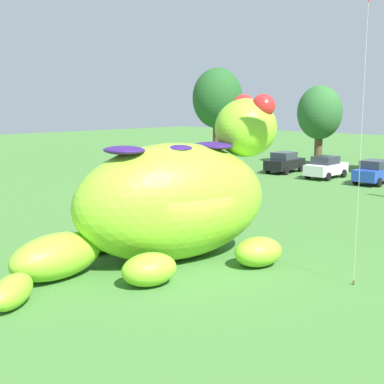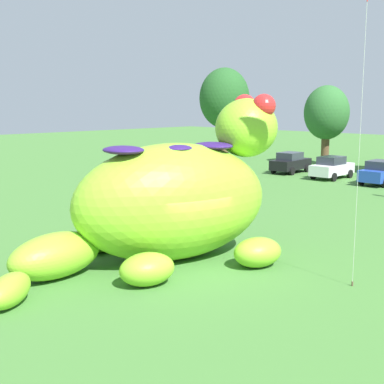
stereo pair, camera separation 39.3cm
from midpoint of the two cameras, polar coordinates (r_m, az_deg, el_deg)
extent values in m
plane|color=#427533|center=(19.02, 0.54, -8.15)|extent=(160.00, 160.00, 0.00)
ellipsoid|color=#8CD12D|center=(19.66, -1.48, -1.04)|extent=(5.75, 8.46, 4.34)
ellipsoid|color=#8CD12D|center=(21.10, 6.40, 6.84)|extent=(2.87, 3.03, 2.29)
sphere|color=red|center=(21.79, 6.18, 9.19)|extent=(0.92, 0.92, 0.92)
sphere|color=red|center=(20.79, 8.25, 9.13)|extent=(0.92, 0.92, 0.92)
ellipsoid|color=navy|center=(20.27, 2.83, 4.97)|extent=(2.04, 1.80, 0.29)
ellipsoid|color=navy|center=(19.39, -1.51, 4.77)|extent=(2.04, 1.80, 0.29)
ellipsoid|color=navy|center=(18.55, -6.77, 4.49)|extent=(2.04, 1.80, 0.29)
ellipsoid|color=#8CD12D|center=(23.07, 0.32, -3.60)|extent=(1.77, 2.14, 1.06)
ellipsoid|color=#8CD12D|center=(19.19, 7.63, -6.42)|extent=(1.77, 2.14, 1.06)
ellipsoid|color=#8CD12D|center=(21.14, -9.44, -4.97)|extent=(1.77, 2.14, 1.06)
ellipsoid|color=#8CD12D|center=(17.21, -4.18, -8.26)|extent=(1.77, 2.14, 1.06)
ellipsoid|color=#8CD12D|center=(18.35, -13.82, -6.62)|extent=(2.02, 3.61, 1.52)
ellipsoid|color=#8CD12D|center=(16.32, -18.35, -9.98)|extent=(1.93, 2.15, 0.93)
cube|color=black|center=(45.05, 10.78, 2.95)|extent=(2.03, 4.23, 0.80)
cube|color=#2D333D|center=(44.85, 10.71, 3.82)|extent=(1.65, 2.08, 0.60)
cylinder|color=black|center=(46.61, 10.63, 2.68)|extent=(0.29, 0.66, 0.64)
cylinder|color=black|center=(45.80, 12.47, 2.50)|extent=(0.29, 0.66, 0.64)
cylinder|color=black|center=(44.43, 9.00, 2.39)|extent=(0.29, 0.66, 0.64)
cylinder|color=black|center=(43.58, 10.91, 2.20)|extent=(0.29, 0.66, 0.64)
cube|color=white|center=(42.31, 15.04, 2.37)|extent=(1.82, 4.15, 0.80)
cube|color=#2D333D|center=(42.10, 14.99, 3.30)|extent=(1.55, 2.01, 0.60)
cylinder|color=black|center=(43.87, 14.83, 2.10)|extent=(0.26, 0.65, 0.64)
cylinder|color=black|center=(43.10, 16.82, 1.88)|extent=(0.26, 0.65, 0.64)
cylinder|color=black|center=(41.67, 13.16, 1.79)|extent=(0.26, 0.65, 0.64)
cylinder|color=black|center=(40.85, 15.22, 1.55)|extent=(0.26, 0.65, 0.64)
cube|color=#2347B7|center=(40.36, 19.88, 1.79)|extent=(1.83, 4.15, 0.80)
cube|color=#2D333D|center=(40.14, 19.85, 2.76)|extent=(1.56, 2.02, 0.60)
cylinder|color=black|center=(41.90, 19.47, 1.53)|extent=(0.26, 0.65, 0.64)
cylinder|color=black|center=(39.60, 17.99, 1.17)|extent=(0.26, 0.65, 0.64)
cylinder|color=brown|center=(57.49, 3.64, 5.45)|extent=(0.95, 0.95, 3.32)
ellipsoid|color=#235623|center=(57.34, 3.69, 10.01)|extent=(5.31, 5.31, 6.37)
cylinder|color=brown|center=(51.34, 14.28, 4.27)|extent=(0.74, 0.74, 2.59)
ellipsoid|color=#2D662D|center=(51.15, 14.45, 8.26)|extent=(4.14, 4.14, 4.97)
cylinder|color=#726656|center=(34.95, 4.67, 0.74)|extent=(0.26, 0.26, 0.88)
cube|color=gold|center=(34.85, 4.69, 1.95)|extent=(0.38, 0.22, 0.60)
sphere|color=brown|center=(34.79, 4.70, 2.63)|extent=(0.22, 0.22, 0.22)
cylinder|color=#726656|center=(37.92, 4.57, 1.44)|extent=(0.26, 0.26, 0.88)
cube|color=#338C4C|center=(37.82, 4.58, 2.55)|extent=(0.38, 0.22, 0.60)
sphere|color=beige|center=(37.77, 4.59, 3.18)|extent=(0.22, 0.22, 0.22)
cylinder|color=#726656|center=(37.36, 5.01, 1.31)|extent=(0.26, 0.26, 0.88)
cube|color=#2D4CA5|center=(37.26, 5.02, 2.44)|extent=(0.38, 0.22, 0.60)
sphere|color=brown|center=(37.21, 5.03, 3.08)|extent=(0.22, 0.22, 0.22)
cylinder|color=brown|center=(18.03, 17.42, -9.37)|extent=(0.06, 0.06, 0.15)
cylinder|color=silver|center=(17.11, 18.28, 7.05)|extent=(0.01, 0.01, 10.06)
camera|label=1|loc=(0.20, -89.45, 0.09)|focal=49.73mm
camera|label=2|loc=(0.20, 90.55, -0.09)|focal=49.73mm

